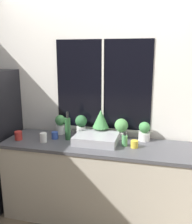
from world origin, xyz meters
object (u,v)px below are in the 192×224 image
mug_blue (55,135)px  potted_plant_center (100,120)px  potted_plant_far_left (60,124)px  mug_white (43,138)px  potted_plant_right (121,128)px  soap_bottle (125,140)px  sink (97,139)px  mug_yellow (134,144)px  potted_plant_far_right (144,131)px  mug_red (18,136)px  bottle_tall (68,128)px  potted_plant_left (81,124)px

mug_blue → potted_plant_center: bearing=21.3°
potted_plant_far_left → mug_white: size_ratio=2.24×
potted_plant_right → soap_bottle: potted_plant_right is taller
sink → mug_yellow: bearing=-6.8°
potted_plant_far_right → potted_plant_center: bearing=180.0°
soap_bottle → mug_red: size_ratio=1.52×
potted_plant_right → potted_plant_far_right: bearing=0.0°
mug_blue → mug_red: bearing=-161.1°
mug_blue → mug_yellow: bearing=-3.4°
soap_bottle → mug_white: (-0.88, -0.10, -0.01)m
potted_plant_far_left → mug_blue: potted_plant_far_left is taller
potted_plant_far_left → mug_yellow: potted_plant_far_left is taller
potted_plant_far_left → sink: bearing=-21.2°
mug_red → mug_blue: bearing=18.9°
mug_blue → potted_plant_far_right: bearing=10.9°
potted_plant_center → potted_plant_right: bearing=0.0°
bottle_tall → mug_blue: bottle_tall is taller
sink → potted_plant_right: bearing=39.5°
bottle_tall → potted_plant_right: bearing=16.8°
mug_red → mug_white: bearing=-0.2°
potted_plant_far_left → mug_blue: 0.21m
sink → potted_plant_center: size_ratio=1.44×
potted_plant_right → mug_yellow: (0.17, -0.24, -0.09)m
potted_plant_far_left → soap_bottle: bearing=-15.3°
bottle_tall → mug_red: size_ratio=3.25×
potted_plant_center → mug_white: (-0.56, -0.32, -0.15)m
potted_plant_far_right → potted_plant_left: bearing=180.0°
potted_plant_left → potted_plant_center: bearing=0.0°
potted_plant_far_right → mug_blue: size_ratio=2.63×
potted_plant_far_right → mug_red: 1.41m
potted_plant_left → bottle_tall: bottle_tall is taller
bottle_tall → mug_blue: size_ratio=3.91×
potted_plant_far_left → mug_white: potted_plant_far_left is taller
potted_plant_left → mug_yellow: (0.65, -0.24, -0.10)m
soap_bottle → bottle_tall: (-0.65, 0.05, 0.07)m
potted_plant_center → mug_red: potted_plant_center is taller
mug_blue → mug_white: bearing=-120.3°
sink → mug_blue: size_ratio=5.66×
bottle_tall → mug_yellow: 0.76m
sink → bottle_tall: (-0.34, 0.02, 0.09)m
soap_bottle → mug_white: bearing=-173.3°
potted_plant_center → mug_white: bearing=-150.3°
potted_plant_left → mug_yellow: 0.70m
potted_plant_left → soap_bottle: (0.55, -0.22, -0.07)m
potted_plant_center → mug_yellow: bearing=-30.4°
potted_plant_left → potted_plant_center: 0.24m
potted_plant_left → mug_blue: potted_plant_left is taller
potted_plant_far_right → mug_red: size_ratio=2.19×
sink → mug_blue: (-0.49, 0.00, -0.01)m
potted_plant_center → mug_blue: bearing=-158.7°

